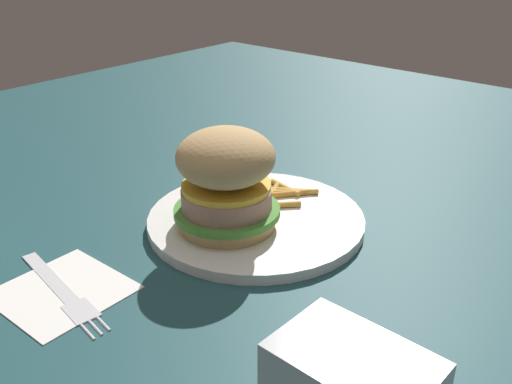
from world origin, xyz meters
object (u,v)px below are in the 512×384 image
object	(u,v)px
sandwich	(226,179)
fries_pile	(272,194)
plate	(256,220)
napkin	(62,291)
fork	(63,289)

from	to	relation	value
sandwich	fries_pile	size ratio (longest dim) A/B	1.26
fries_pile	sandwich	bearing A→B (deg)	-84.50
plate	fries_pile	xyz separation A→B (m)	(-0.02, 0.05, 0.01)
sandwich	napkin	world-z (taller)	sandwich
fries_pile	fork	xyz separation A→B (m)	(-0.03, -0.27, -0.01)
plate	sandwich	bearing A→B (deg)	-102.75
plate	napkin	world-z (taller)	plate
sandwich	napkin	size ratio (longest dim) A/B	1.08
plate	fries_pile	size ratio (longest dim) A/B	2.67
plate	fork	size ratio (longest dim) A/B	1.45
sandwich	fork	world-z (taller)	sandwich
fries_pile	fork	size ratio (longest dim) A/B	0.54
napkin	fork	size ratio (longest dim) A/B	0.63
sandwich	fork	bearing A→B (deg)	-102.96
sandwich	plate	bearing A→B (deg)	77.25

